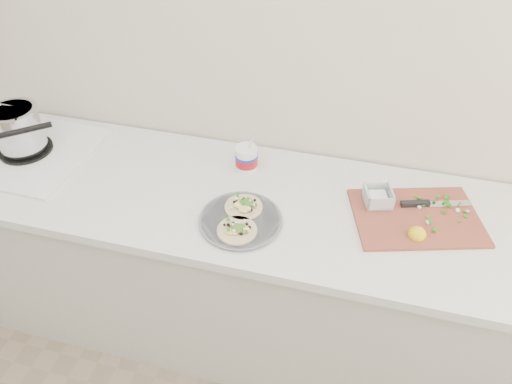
% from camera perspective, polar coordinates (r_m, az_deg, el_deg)
% --- Properties ---
extents(counter, '(2.44, 0.66, 0.90)m').
position_cam_1_polar(counter, '(2.06, -5.32, -8.93)').
color(counter, beige).
rests_on(counter, ground).
extents(stove, '(0.53, 0.50, 0.25)m').
position_cam_1_polar(stove, '(2.08, -27.28, 6.15)').
color(stove, silver).
rests_on(stove, counter).
extents(taco_plate, '(0.29, 0.29, 0.04)m').
position_cam_1_polar(taco_plate, '(1.58, -1.96, -3.29)').
color(taco_plate, slate).
rests_on(taco_plate, counter).
extents(tub, '(0.09, 0.09, 0.20)m').
position_cam_1_polar(tub, '(1.78, -1.12, 4.48)').
color(tub, white).
rests_on(tub, counter).
extents(cutboard, '(0.50, 0.41, 0.07)m').
position_cam_1_polar(cutboard, '(1.70, 19.16, -2.48)').
color(cutboard, brown).
rests_on(cutboard, counter).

